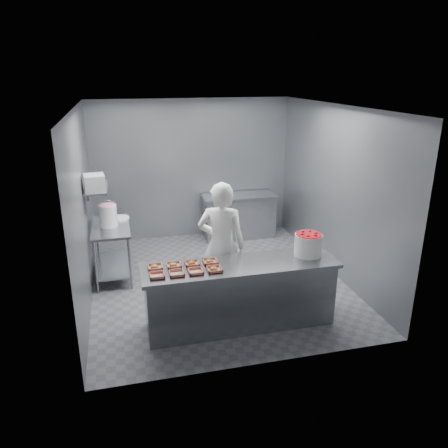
# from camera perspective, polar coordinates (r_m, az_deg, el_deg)

# --- Properties ---
(floor) EXTENTS (4.50, 4.50, 0.00)m
(floor) POSITION_cam_1_polar(r_m,az_deg,el_deg) (7.30, -0.87, -7.39)
(floor) COLOR #4C4C51
(floor) RESTS_ON ground
(ceiling) EXTENTS (4.50, 4.50, 0.00)m
(ceiling) POSITION_cam_1_polar(r_m,az_deg,el_deg) (6.54, -1.00, 15.08)
(ceiling) COLOR white
(ceiling) RESTS_ON wall_back
(wall_back) EXTENTS (4.00, 0.04, 2.80)m
(wall_back) POSITION_cam_1_polar(r_m,az_deg,el_deg) (8.93, -4.20, 7.09)
(wall_back) COLOR slate
(wall_back) RESTS_ON ground
(wall_left) EXTENTS (0.04, 4.50, 2.80)m
(wall_left) POSITION_cam_1_polar(r_m,az_deg,el_deg) (6.66, -17.96, 1.92)
(wall_left) COLOR slate
(wall_left) RESTS_ON ground
(wall_right) EXTENTS (0.04, 4.50, 2.80)m
(wall_right) POSITION_cam_1_polar(r_m,az_deg,el_deg) (7.48, 14.21, 4.14)
(wall_right) COLOR slate
(wall_right) RESTS_ON ground
(service_counter) EXTENTS (2.60, 0.70, 0.90)m
(service_counter) POSITION_cam_1_polar(r_m,az_deg,el_deg) (5.94, 2.09, -9.16)
(service_counter) COLOR slate
(service_counter) RESTS_ON ground
(prep_table) EXTENTS (0.60, 1.20, 0.90)m
(prep_table) POSITION_cam_1_polar(r_m,az_deg,el_deg) (7.47, -14.41, -2.44)
(prep_table) COLOR slate
(prep_table) RESTS_ON ground
(back_counter) EXTENTS (1.50, 0.60, 0.90)m
(back_counter) POSITION_cam_1_polar(r_m,az_deg,el_deg) (9.04, 1.95, 1.07)
(back_counter) COLOR slate
(back_counter) RESTS_ON ground
(wall_shelf) EXTENTS (0.35, 0.90, 0.03)m
(wall_shelf) POSITION_cam_1_polar(r_m,az_deg,el_deg) (7.18, -16.39, 4.57)
(wall_shelf) COLOR slate
(wall_shelf) RESTS_ON wall_left
(tray_0) EXTENTS (0.19, 0.18, 0.04)m
(tray_0) POSITION_cam_1_polar(r_m,az_deg,el_deg) (5.44, -8.74, -6.65)
(tray_0) COLOR tan
(tray_0) RESTS_ON service_counter
(tray_1) EXTENTS (0.19, 0.18, 0.04)m
(tray_1) POSITION_cam_1_polar(r_m,az_deg,el_deg) (5.46, -6.22, -6.42)
(tray_1) COLOR tan
(tray_1) RESTS_ON service_counter
(tray_2) EXTENTS (0.19, 0.18, 0.04)m
(tray_2) POSITION_cam_1_polar(r_m,az_deg,el_deg) (5.49, -3.73, -6.19)
(tray_2) COLOR tan
(tray_2) RESTS_ON service_counter
(tray_3) EXTENTS (0.19, 0.18, 0.06)m
(tray_3) POSITION_cam_1_polar(r_m,az_deg,el_deg) (5.53, -1.30, -5.92)
(tray_3) COLOR tan
(tray_3) RESTS_ON service_counter
(tray_4) EXTENTS (0.19, 0.18, 0.06)m
(tray_4) POSITION_cam_1_polar(r_m,az_deg,el_deg) (5.66, -9.01, -5.57)
(tray_4) COLOR tan
(tray_4) RESTS_ON service_counter
(tray_5) EXTENTS (0.19, 0.18, 0.06)m
(tray_5) POSITION_cam_1_polar(r_m,az_deg,el_deg) (5.68, -6.60, -5.36)
(tray_5) COLOR tan
(tray_5) RESTS_ON service_counter
(tray_6) EXTENTS (0.19, 0.18, 0.06)m
(tray_6) POSITION_cam_1_polar(r_m,az_deg,el_deg) (5.71, -4.20, -5.14)
(tray_6) COLOR tan
(tray_6) RESTS_ON service_counter
(tray_7) EXTENTS (0.19, 0.18, 0.06)m
(tray_7) POSITION_cam_1_polar(r_m,az_deg,el_deg) (5.75, -1.84, -4.91)
(tray_7) COLOR tan
(tray_7) RESTS_ON service_counter
(worker) EXTENTS (0.80, 0.67, 1.87)m
(worker) POSITION_cam_1_polar(r_m,az_deg,el_deg) (6.23, -0.33, -2.83)
(worker) COLOR white
(worker) RESTS_ON ground
(strawberry_tub) EXTENTS (0.37, 0.37, 0.31)m
(strawberry_tub) POSITION_cam_1_polar(r_m,az_deg,el_deg) (6.05, 10.94, -2.54)
(strawberry_tub) COLOR silver
(strawberry_tub) RESTS_ON service_counter
(glaze_bucket) EXTENTS (0.30, 0.28, 0.44)m
(glaze_bucket) POSITION_cam_1_polar(r_m,az_deg,el_deg) (7.29, -14.92, 1.14)
(glaze_bucket) COLOR silver
(glaze_bucket) RESTS_ON prep_table
(bucket_lid) EXTENTS (0.44, 0.44, 0.03)m
(bucket_lid) POSITION_cam_1_polar(r_m,az_deg,el_deg) (7.65, -13.57, 0.72)
(bucket_lid) COLOR silver
(bucket_lid) RESTS_ON prep_table
(rag) EXTENTS (0.14, 0.13, 0.02)m
(rag) POSITION_cam_1_polar(r_m,az_deg,el_deg) (7.64, -13.86, 0.65)
(rag) COLOR #CCB28C
(rag) RESTS_ON prep_table
(appliance) EXTENTS (0.33, 0.37, 0.25)m
(appliance) POSITION_cam_1_polar(r_m,az_deg,el_deg) (6.89, -16.57, 5.16)
(appliance) COLOR gray
(appliance) RESTS_ON wall_shelf
(paper_stack) EXTENTS (0.30, 0.22, 0.05)m
(paper_stack) POSITION_cam_1_polar(r_m,az_deg,el_deg) (8.83, 0.03, 3.82)
(paper_stack) COLOR silver
(paper_stack) RESTS_ON back_counter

